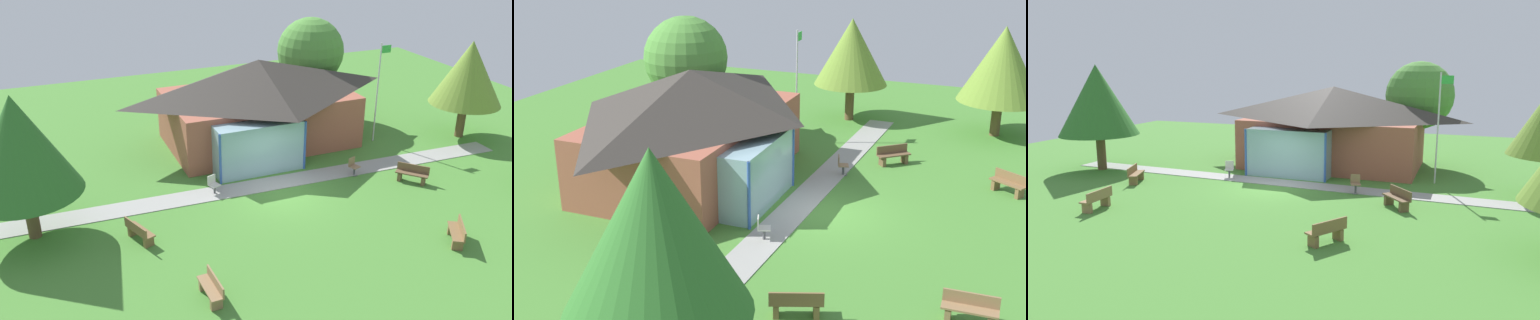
# 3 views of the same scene
# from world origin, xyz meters

# --- Properties ---
(ground_plane) EXTENTS (44.00, 44.00, 0.00)m
(ground_plane) POSITION_xyz_m (0.00, 0.00, 0.00)
(ground_plane) COLOR #478433
(pavilion) EXTENTS (10.72, 7.67, 4.60)m
(pavilion) POSITION_xyz_m (1.29, 6.04, 2.39)
(pavilion) COLOR #A35642
(pavilion) RESTS_ON ground_plane
(footpath) EXTENTS (24.85, 2.06, 0.03)m
(footpath) POSITION_xyz_m (0.00, 1.13, 0.01)
(footpath) COLOR #999993
(footpath) RESTS_ON ground_plane
(flagpole) EXTENTS (0.64, 0.08, 5.47)m
(flagpole) POSITION_xyz_m (7.30, 3.79, 3.02)
(flagpole) COLOR silver
(flagpole) RESTS_ON ground_plane
(bench_mid_left) EXTENTS (0.95, 1.56, 0.84)m
(bench_mid_left) POSITION_xyz_m (-6.83, -1.35, 0.40)
(bench_mid_left) COLOR brown
(bench_mid_left) RESTS_ON ground_plane
(bench_mid_right) EXTENTS (1.32, 1.42, 0.84)m
(bench_mid_right) POSITION_xyz_m (6.12, -1.20, 0.40)
(bench_mid_right) COLOR brown
(bench_mid_right) RESTS_ON ground_plane
(bench_front_left) EXTENTS (0.49, 1.51, 0.84)m
(bench_front_left) POSITION_xyz_m (-5.34, -5.75, 0.40)
(bench_front_left) COLOR olive
(bench_front_left) RESTS_ON ground_plane
(bench_front_right) EXTENTS (1.17, 1.50, 0.84)m
(bench_front_right) POSITION_xyz_m (4.52, -6.15, 0.40)
(bench_front_right) COLOR brown
(bench_front_right) RESTS_ON ground_plane
(patio_chair_west) EXTENTS (0.57, 0.57, 0.86)m
(patio_chair_west) POSITION_xyz_m (-2.90, 1.30, 0.42)
(patio_chair_west) COLOR beige
(patio_chair_west) RESTS_ON ground_plane
(patio_chair_lawn_spare) EXTENTS (0.56, 0.56, 0.86)m
(patio_chair_lawn_spare) POSITION_xyz_m (3.98, 0.53, 0.42)
(patio_chair_lawn_spare) COLOR #8C6B4C
(patio_chair_lawn_spare) RESTS_ON ground_plane
(tree_west_hedge) EXTENTS (4.30, 4.30, 5.85)m
(tree_west_hedge) POSITION_xyz_m (-10.58, 0.58, 3.89)
(tree_west_hedge) COLOR brown
(tree_west_hedge) RESTS_ON ground_plane
(tree_east_hedge) EXTENTS (3.86, 3.86, 5.43)m
(tree_east_hedge) POSITION_xyz_m (12.17, 2.52, 3.67)
(tree_east_hedge) COLOR brown
(tree_east_hedge) RESTS_ON ground_plane
(tree_behind_pavilion_right) EXTENTS (3.97, 3.97, 6.03)m
(tree_behind_pavilion_right) POSITION_xyz_m (5.84, 8.87, 4.02)
(tree_behind_pavilion_right) COLOR brown
(tree_behind_pavilion_right) RESTS_ON ground_plane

